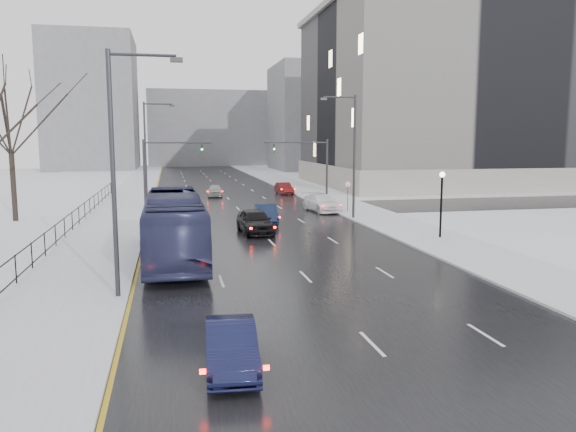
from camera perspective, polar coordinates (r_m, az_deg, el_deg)
road at (r=63.93m, az=-6.29°, el=1.95°), size 16.00×150.00×0.04m
cross_road at (r=52.08m, az=-4.99°, el=0.63°), size 130.00×10.00×0.04m
sidewalk_left at (r=63.77m, az=-15.73°, el=1.74°), size 5.00×150.00×0.16m
sidewalk_right at (r=65.77m, az=2.85°, el=2.21°), size 5.00×150.00×0.16m
park_strip at (r=65.11m, az=-24.10°, el=1.45°), size 14.00×150.00×0.12m
tree_park_e at (r=49.23m, az=-25.91°, el=-0.58°), size 9.45×9.45×13.50m
iron_fence at (r=34.45m, az=-23.16°, el=-2.20°), size 0.06×70.00×1.30m
streetlight_r_mid at (r=45.62m, az=6.48°, el=6.64°), size 2.95×0.25×10.00m
streetlight_l_near at (r=23.40m, az=-16.83°, el=5.24°), size 2.95×0.25×10.00m
streetlight_l_far at (r=55.34m, az=-14.05°, el=6.66°), size 2.95×0.25×10.00m
lamppost_r_mid at (r=37.64m, az=15.33°, el=2.08°), size 0.36×0.36×4.28m
mast_signal_right at (r=53.10m, az=2.86°, el=5.21°), size 6.10×0.33×6.50m
mast_signal_left at (r=51.36m, az=-13.21°, el=4.93°), size 6.10×0.33×6.50m
no_uturn_sign at (r=49.91m, az=6.10°, el=2.93°), size 0.60×0.06×2.70m
civic_building at (r=85.95m, az=17.05°, el=10.63°), size 41.00×31.00×24.80m
bldg_far_right at (r=123.21m, az=4.28°, el=9.91°), size 24.00×20.00×22.00m
bldg_far_left at (r=129.48m, az=-19.25°, el=10.73°), size 18.00×22.00×28.00m
bldg_far_center at (r=143.68m, az=-7.93°, el=8.76°), size 30.00×18.00×18.00m
sedan_left_near at (r=16.44m, az=-5.80°, el=-12.99°), size 1.64×4.13×1.34m
bus at (r=30.93m, az=-11.49°, el=-1.04°), size 3.11×12.99×3.61m
sedan_center_near at (r=38.87m, az=-3.37°, el=-0.53°), size 2.35×5.11×1.70m
sedan_right_near at (r=43.38m, az=-2.24°, el=0.21°), size 1.92×4.60×1.48m
sedan_right_far at (r=50.71m, az=3.48°, el=1.36°), size 2.90×5.65×1.57m
sedan_center_far at (r=64.30m, az=-7.42°, el=2.61°), size 1.98×4.21×1.39m
sedan_right_distant at (r=66.49m, az=-0.40°, el=2.82°), size 1.67×4.16×1.35m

